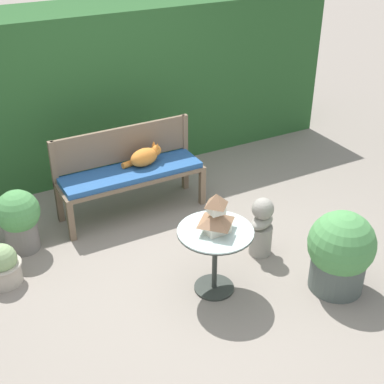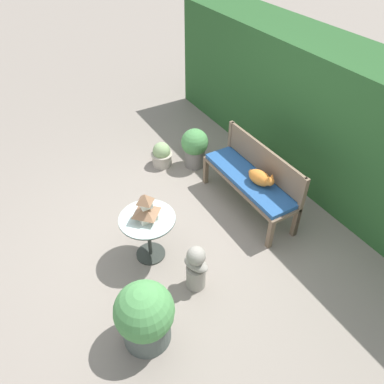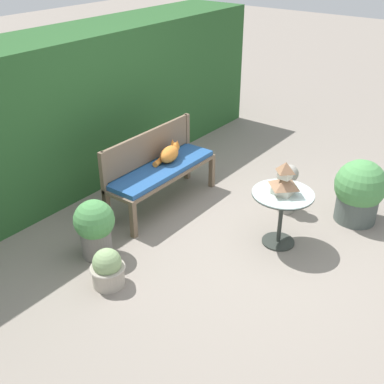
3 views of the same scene
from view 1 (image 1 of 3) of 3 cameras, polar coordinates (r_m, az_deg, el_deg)
ground at (r=4.90m, az=-1.70°, el=-8.64°), size 30.00×30.00×0.00m
foliage_hedge_back at (r=6.57m, az=-12.13°, el=10.55°), size 6.40×1.02×1.89m
garden_bench at (r=5.58m, az=-6.47°, el=1.72°), size 1.53×0.46×0.51m
bench_backrest at (r=5.65m, az=-7.42°, el=4.54°), size 1.53×0.06×0.90m
cat at (r=5.59m, az=-5.06°, el=3.78°), size 0.44×0.25×0.22m
patio_table at (r=4.45m, az=2.49°, el=-5.51°), size 0.64×0.64×0.61m
pagoda_birdhouse at (r=4.29m, az=2.57°, el=-2.49°), size 0.26×0.26×0.35m
garden_bust at (r=5.02m, az=7.42°, el=-3.67°), size 0.33×0.27×0.59m
potted_plant_patio_mid at (r=4.97m, az=-19.57°, el=-7.41°), size 0.34×0.34×0.39m
potted_plant_table_far at (r=5.27m, az=-17.98°, el=-2.73°), size 0.41×0.41×0.62m
potted_plant_table_near at (r=4.69m, az=15.54°, el=-6.17°), size 0.57×0.57×0.74m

